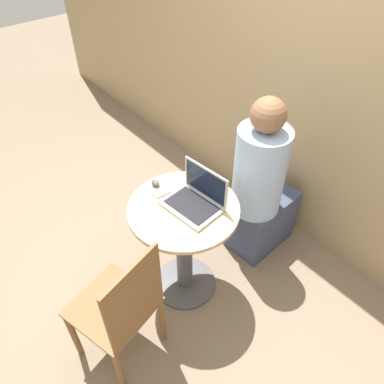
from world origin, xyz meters
TOP-DOWN VIEW (x-y plane):
  - ground_plane at (0.00, 0.00)m, footprint 12.00×12.00m
  - back_wall at (0.00, 1.05)m, footprint 7.00×0.05m
  - round_table at (0.00, 0.00)m, footprint 0.64×0.64m
  - laptop at (0.03, 0.07)m, footprint 0.33×0.26m
  - cell_phone at (-0.18, -0.02)m, footprint 0.07×0.10m
  - computer_mouse at (-0.25, -0.01)m, footprint 0.06×0.04m
  - chair_empty at (0.17, -0.55)m, footprint 0.49×0.49m
  - person_seated at (0.06, 0.63)m, footprint 0.34×0.52m

SIDE VIEW (x-z plane):
  - ground_plane at x=0.00m, z-range 0.00..0.00m
  - chair_empty at x=0.17m, z-range 0.01..0.94m
  - round_table at x=0.00m, z-range 0.11..0.86m
  - person_seated at x=0.06m, z-range -0.10..1.16m
  - cell_phone at x=-0.18m, z-range 0.75..0.77m
  - computer_mouse at x=-0.25m, z-range 0.75..0.79m
  - laptop at x=0.03m, z-range 0.69..0.91m
  - back_wall at x=0.00m, z-range 0.00..2.60m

